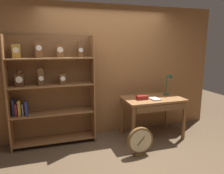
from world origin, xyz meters
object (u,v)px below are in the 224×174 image
Objects in this scene: open_repair_manual at (155,99)px; round_clock_large at (140,141)px; bookshelf at (50,90)px; workbench at (153,103)px; desk_lamp at (169,82)px; toolbox_small at (142,97)px.

open_repair_manual is 0.91m from round_clock_large.
bookshelf is 4.08× the size of round_clock_large.
round_clock_large is (-0.54, -0.59, -0.46)m from workbench.
workbench is (1.92, -0.33, -0.31)m from bookshelf.
desk_lamp is 2.15× the size of open_repair_manual.
desk_lamp is 0.97× the size of round_clock_large.
bookshelf is 1.71× the size of workbench.
open_repair_manual reaches higher than workbench.
toolbox_small is (-0.25, -0.01, 0.13)m from workbench.
desk_lamp reaches higher than open_repair_manual.
bookshelf is at bearing 146.17° from round_clock_large.
desk_lamp is at bearing 12.46° from toolbox_small.
bookshelf is 1.72m from toolbox_small.
workbench is 5.30× the size of open_repair_manual.
bookshelf reaches higher than desk_lamp.
bookshelf is 1.83m from round_clock_large.
bookshelf is 9.07× the size of open_repair_manual.
desk_lamp is 0.57m from open_repair_manual.
workbench is at bearing 47.61° from round_clock_large.
open_repair_manual is (-0.44, -0.24, -0.27)m from desk_lamp.
open_repair_manual is (1.90, -0.43, -0.20)m from bookshelf.
round_clock_large is at bearing -116.82° from toolbox_small.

